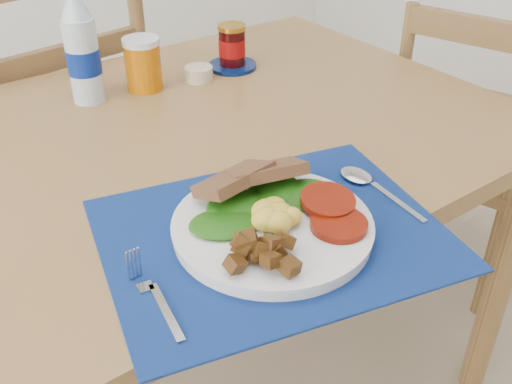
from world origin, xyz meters
TOP-DOWN VIEW (x-y plane):
  - table at (0.00, 0.20)m, footprint 1.40×0.90m
  - chair_far at (0.02, 0.82)m, footprint 0.50×0.48m
  - chair_end at (0.91, 0.15)m, footprint 0.47×0.48m
  - placemat at (-0.00, -0.15)m, footprint 0.56×0.48m
  - breakfast_plate at (-0.01, -0.15)m, footprint 0.29×0.29m
  - fork at (-0.21, -0.16)m, footprint 0.03×0.16m
  - spoon at (0.20, -0.14)m, footprint 0.04×0.19m
  - water_bottle at (-0.03, 0.45)m, footprint 0.07×0.07m
  - juice_glass at (0.10, 0.44)m, footprint 0.08×0.08m
  - ramekin at (0.22, 0.41)m, footprint 0.06×0.06m
  - jam_on_saucer at (0.32, 0.42)m, footprint 0.11×0.11m

SIDE VIEW (x-z plane):
  - chair_end at x=0.91m, z-range 0.01..1.06m
  - chair_far at x=0.02m, z-range 0.00..1.21m
  - table at x=0.00m, z-range 0.29..1.04m
  - placemat at x=0.00m, z-range 0.75..0.75m
  - fork at x=-0.21m, z-range 0.75..0.76m
  - spoon at x=0.20m, z-range 0.75..0.76m
  - ramekin at x=0.22m, z-range 0.75..0.78m
  - breakfast_plate at x=-0.01m, z-range 0.74..0.81m
  - jam_on_saucer at x=0.32m, z-range 0.74..0.85m
  - juice_glass at x=0.10m, z-range 0.75..0.86m
  - water_bottle at x=-0.03m, z-range 0.74..0.97m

